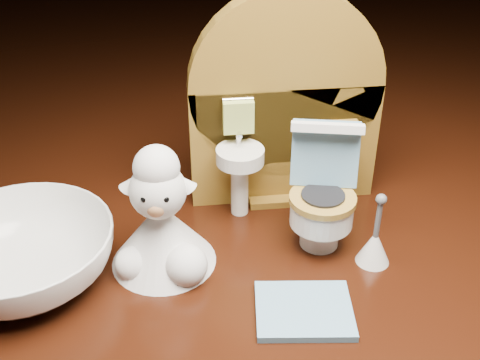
{
  "coord_description": "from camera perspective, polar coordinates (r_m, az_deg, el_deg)",
  "views": [
    {
      "loc": [
        -0.07,
        -0.3,
        0.24
      ],
      "look_at": [
        -0.04,
        0.02,
        0.05
      ],
      "focal_mm": 45.0,
      "sensor_mm": 36.0,
      "label": 1
    }
  ],
  "objects": [
    {
      "name": "toy_toilet",
      "position": [
        0.39,
        7.77,
        -1.71
      ],
      "size": [
        0.05,
        0.06,
        0.08
      ],
      "rotation": [
        0.0,
        0.0,
        -0.22
      ],
      "color": "white",
      "rests_on": "ground"
    },
    {
      "name": "ceramic_bowl",
      "position": [
        0.38,
        -19.95,
        -6.83
      ],
      "size": [
        0.11,
        0.11,
        0.03
      ],
      "primitive_type": "imported",
      "rotation": [
        0.0,
        0.0,
        0.03
      ],
      "color": "white",
      "rests_on": "ground"
    },
    {
      "name": "plush_lamb",
      "position": [
        0.36,
        -7.46,
        -4.31
      ],
      "size": [
        0.07,
        0.07,
        0.08
      ],
      "rotation": [
        0.0,
        0.0,
        -0.1
      ],
      "color": "white",
      "rests_on": "ground"
    },
    {
      "name": "toilet_brush",
      "position": [
        0.38,
        12.63,
        -5.98
      ],
      "size": [
        0.02,
        0.02,
        0.05
      ],
      "color": "white",
      "rests_on": "ground"
    },
    {
      "name": "bath_mat",
      "position": [
        0.35,
        6.08,
        -12.19
      ],
      "size": [
        0.06,
        0.05,
        0.0
      ],
      "primitive_type": "cube",
      "rotation": [
        0.0,
        0.0,
        -0.11
      ],
      "color": "#679ABA",
      "rests_on": "ground"
    },
    {
      "name": "backdrop_panel",
      "position": [
        0.41,
        4.2,
        6.28
      ],
      "size": [
        0.13,
        0.05,
        0.15
      ],
      "color": "brown",
      "rests_on": "ground"
    }
  ]
}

